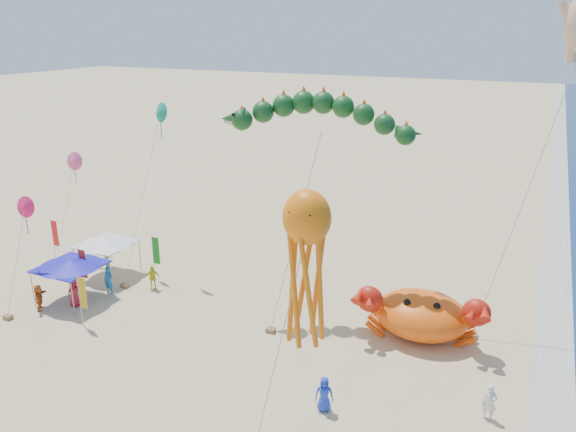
# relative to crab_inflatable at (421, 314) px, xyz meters

# --- Properties ---
(ground) EXTENTS (320.00, 320.00, 0.00)m
(ground) POSITION_rel_crab_inflatable_xyz_m (-5.22, -3.74, -1.34)
(ground) COLOR #D1B784
(ground) RESTS_ON ground
(foam_strip) EXTENTS (320.00, 320.00, 0.00)m
(foam_strip) POSITION_rel_crab_inflatable_xyz_m (6.78, -3.74, -1.34)
(foam_strip) COLOR silver
(foam_strip) RESTS_ON ground
(crab_inflatable) EXTENTS (6.96, 4.99, 3.05)m
(crab_inflatable) POSITION_rel_crab_inflatable_xyz_m (0.00, 0.00, 0.00)
(crab_inflatable) COLOR #FC580D
(crab_inflatable) RESTS_ON ground
(dragon_kite) EXTENTS (11.08, 7.01, 12.43)m
(dragon_kite) POSITION_rel_crab_inflatable_xyz_m (-6.65, 1.18, 9.87)
(dragon_kite) COLOR #114017
(dragon_kite) RESTS_ON ground
(octopus_kite) EXTENTS (2.74, 2.35, 10.95)m
(octopus_kite) POSITION_rel_crab_inflatable_xyz_m (-2.33, -10.72, 7.11)
(octopus_kite) COLOR orange
(octopus_kite) RESTS_ON ground
(canopy_blue) EXTENTS (3.84, 3.84, 2.71)m
(canopy_blue) POSITION_rel_crab_inflatable_xyz_m (-20.57, -4.76, 1.10)
(canopy_blue) COLOR gray
(canopy_blue) RESTS_ON ground
(canopy_white) EXTENTS (3.58, 3.58, 2.71)m
(canopy_white) POSITION_rel_crab_inflatable_xyz_m (-21.16, -0.95, 1.10)
(canopy_white) COLOR gray
(canopy_white) RESTS_ON ground
(feather_flags) EXTENTS (9.31, 6.83, 3.20)m
(feather_flags) POSITION_rel_crab_inflatable_xyz_m (-20.46, -2.94, 0.67)
(feather_flags) COLOR gray
(feather_flags) RESTS_ON ground
(beachgoers) EXTENTS (26.93, 8.81, 1.85)m
(beachgoers) POSITION_rel_crab_inflatable_xyz_m (-15.75, -4.52, -0.50)
(beachgoers) COLOR silver
(beachgoers) RESTS_ON ground
(small_kites) EXTENTS (8.70, 10.85, 11.62)m
(small_kites) POSITION_rel_crab_inflatable_xyz_m (-21.93, -1.24, 5.87)
(small_kites) COLOR #E94D87
(small_kites) RESTS_ON ground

